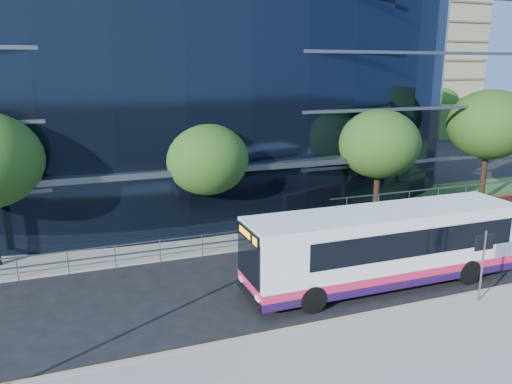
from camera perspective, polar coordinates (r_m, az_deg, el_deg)
name	(u,v)px	position (r m, az deg, el deg)	size (l,w,h in m)	color
ground	(353,306)	(19.67, 10.99, -12.65)	(200.00, 200.00, 0.00)	black
pavement_near	(445,379)	(16.20, 20.82, -19.33)	(80.00, 8.00, 0.15)	gray
kerb	(368,316)	(18.89, 12.63, -13.64)	(80.00, 0.25, 0.16)	gray
yellow_line_outer	(364,315)	(19.07, 12.28, -13.59)	(80.00, 0.08, 0.01)	gold
yellow_line_inner	(362,313)	(19.18, 12.03, -13.41)	(80.00, 0.08, 0.01)	gold
far_forecourt	(147,235)	(27.48, -12.34, -4.78)	(50.00, 8.00, 0.10)	gray
glass_office	(148,79)	(36.11, -12.23, 12.50)	(44.00, 23.10, 16.00)	black
guard_railings	(115,251)	(23.27, -15.82, -6.46)	(24.00, 0.05, 1.10)	slate
apartment_block	(340,53)	(83.20, 9.55, 15.42)	(60.00, 42.00, 30.00)	#2D511E
street_sign	(484,251)	(20.39, 24.58, -6.18)	(0.85, 0.09, 2.80)	slate
tree_far_b	(207,159)	(25.59, -5.65, 3.73)	(4.29, 4.29, 6.05)	black
tree_far_c	(379,144)	(29.31, 13.91, 5.33)	(4.62, 4.62, 6.51)	black
tree_far_d	(489,125)	(35.79, 25.11, 6.98)	(5.28, 5.28, 7.44)	black
tree_dist_e	(351,103)	(64.41, 10.83, 9.98)	(4.62, 4.62, 6.51)	black
tree_dist_f	(443,102)	(75.52, 20.58, 9.66)	(4.29, 4.29, 6.05)	black
city_bus	(386,246)	(21.16, 14.62, -5.95)	(11.75, 2.76, 3.17)	white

